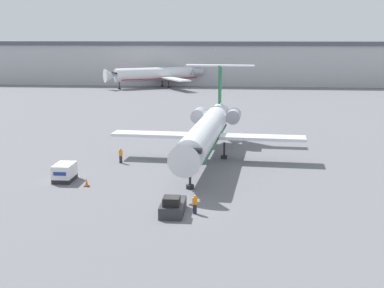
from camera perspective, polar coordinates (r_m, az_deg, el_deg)
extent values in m
plane|color=slate|center=(45.80, -1.40, -7.43)|extent=(600.00, 600.00, 0.00)
cube|color=#B2B2B7|center=(163.31, 3.55, 8.44)|extent=(180.00, 16.00, 11.62)
cube|color=#4C515B|center=(163.08, 3.58, 10.69)|extent=(180.00, 16.80, 1.20)
cylinder|color=silver|center=(63.21, 1.50, 1.27)|extent=(4.76, 25.37, 3.10)
cone|color=silver|center=(49.80, -0.63, -1.57)|extent=(3.26, 2.68, 3.10)
cube|color=black|center=(50.63, -0.44, -0.72)|extent=(2.67, 0.87, 0.44)
cone|color=silver|center=(77.23, 2.91, 3.17)|extent=(3.01, 3.58, 2.79)
cube|color=#19723F|center=(63.40, 1.49, 0.38)|extent=(4.29, 22.84, 0.20)
cube|color=silver|center=(64.06, 7.53, 0.68)|extent=(10.32, 3.36, 0.36)
cube|color=silver|center=(65.74, -4.10, 1.03)|extent=(10.32, 3.36, 0.36)
cylinder|color=#ADADB7|center=(73.29, 4.47, 2.99)|extent=(2.10, 3.28, 1.90)
cylinder|color=#ADADB7|center=(73.82, 0.74, 3.09)|extent=(2.10, 3.28, 1.90)
cube|color=#19723F|center=(77.39, 3.00, 6.36)|extent=(0.39, 2.21, 5.42)
cube|color=silver|center=(77.19, 3.02, 8.36)|extent=(9.86, 2.44, 0.20)
cylinder|color=black|center=(52.58, -0.21, -3.74)|extent=(0.24, 0.24, 2.03)
cylinder|color=black|center=(52.80, -0.21, -4.59)|extent=(0.80, 0.80, 0.40)
cylinder|color=black|center=(65.81, -0.04, -0.58)|extent=(0.24, 0.24, 2.03)
cylinder|color=black|center=(65.98, -0.04, -1.27)|extent=(0.80, 0.80, 0.40)
cylinder|color=black|center=(65.30, 3.45, -0.70)|extent=(0.24, 0.24, 2.03)
cylinder|color=black|center=(65.48, 3.44, -1.39)|extent=(0.80, 0.80, 0.40)
cube|color=#2D2D33|center=(45.74, -2.05, -6.79)|extent=(1.94, 3.93, 1.02)
cube|color=black|center=(44.66, -2.20, -6.09)|extent=(1.36, 1.42, 0.70)
cube|color=black|center=(47.56, -1.76, -6.24)|extent=(1.75, 0.30, 0.61)
cube|color=#232326|center=(57.13, -13.41, -3.62)|extent=(1.87, 2.95, 0.45)
cube|color=silver|center=(56.90, -13.45, -2.74)|extent=(1.87, 2.95, 1.37)
cube|color=navy|center=(55.54, -13.94, -3.12)|extent=(1.31, 0.04, 0.36)
cube|color=#232838|center=(45.63, 0.30, -6.96)|extent=(0.32, 0.20, 0.81)
cube|color=orange|center=(45.41, 0.31, -6.09)|extent=(0.40, 0.24, 0.64)
sphere|color=tan|center=(45.28, 0.31, -5.56)|extent=(0.24, 0.24, 0.24)
cube|color=#232838|center=(63.66, -7.60, -1.64)|extent=(0.32, 0.20, 0.87)
cube|color=orange|center=(63.49, -7.62, -0.96)|extent=(0.40, 0.24, 0.69)
sphere|color=tan|center=(63.39, -7.63, -0.54)|extent=(0.25, 0.25, 0.25)
cube|color=black|center=(54.69, -11.17, -4.43)|extent=(0.52, 0.52, 0.04)
cone|color=orange|center=(54.58, -11.18, -4.03)|extent=(0.37, 0.37, 0.77)
cylinder|color=white|center=(153.03, -3.52, 7.46)|extent=(24.05, 16.31, 3.78)
cone|color=white|center=(148.33, -8.72, 7.22)|extent=(4.52, 4.79, 3.78)
cube|color=black|center=(148.63, -8.28, 7.50)|extent=(2.23, 3.12, 0.44)
cone|color=white|center=(159.15, 1.52, 7.64)|extent=(5.30, 5.04, 3.40)
cube|color=maroon|center=(153.12, -3.51, 7.01)|extent=(21.64, 14.68, 0.20)
cube|color=white|center=(145.65, -1.77, 6.93)|extent=(9.60, 13.23, 0.36)
cube|color=white|center=(161.57, -4.23, 7.37)|extent=(9.60, 13.23, 0.36)
cylinder|color=#ADADB7|center=(154.79, 0.61, 7.71)|extent=(3.60, 3.25, 2.00)
cylinder|color=#ADADB7|center=(159.82, -0.27, 7.83)|extent=(3.60, 3.25, 2.00)
cube|color=maroon|center=(159.27, 1.80, 9.23)|extent=(2.02, 1.32, 5.00)
cube|color=white|center=(159.19, 1.81, 10.13)|extent=(6.12, 8.67, 0.20)
cylinder|color=black|center=(149.30, -7.76, 6.18)|extent=(0.24, 0.24, 1.90)
cylinder|color=black|center=(149.37, -7.75, 5.90)|extent=(0.80, 0.80, 0.40)
cylinder|color=black|center=(156.23, -3.20, 6.51)|extent=(0.24, 0.24, 1.90)
cylinder|color=black|center=(156.30, -3.19, 6.24)|extent=(0.80, 0.80, 0.40)
cylinder|color=black|center=(151.71, -2.49, 6.36)|extent=(0.24, 0.24, 1.90)
cylinder|color=black|center=(151.78, -2.49, 6.08)|extent=(0.80, 0.80, 0.40)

